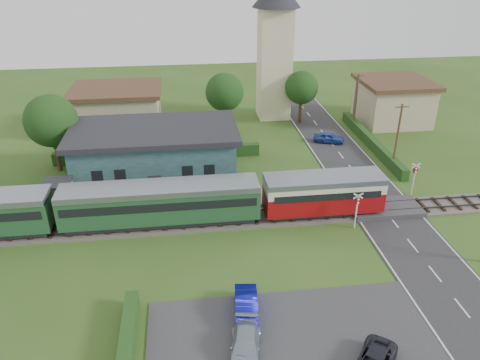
{
  "coord_description": "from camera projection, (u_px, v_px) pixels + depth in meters",
  "views": [
    {
      "loc": [
        -7.1,
        -31.56,
        20.97
      ],
      "look_at": [
        -2.55,
        4.0,
        2.79
      ],
      "focal_mm": 35.0,
      "sensor_mm": 36.0,
      "label": 1
    }
  ],
  "objects": [
    {
      "name": "ground",
      "position": [
        277.0,
        231.0,
        38.21
      ],
      "size": [
        120.0,
        120.0,
        0.0
      ],
      "primitive_type": "plane",
      "color": "#2D4C19"
    },
    {
      "name": "railway_track",
      "position": [
        273.0,
        217.0,
        39.93
      ],
      "size": [
        76.0,
        3.2,
        0.49
      ],
      "color": "#4C443D",
      "rests_on": "ground"
    },
    {
      "name": "road",
      "position": [
        394.0,
        222.0,
        39.33
      ],
      "size": [
        6.0,
        70.0,
        0.05
      ],
      "primitive_type": "cube",
      "color": "#28282B",
      "rests_on": "ground"
    },
    {
      "name": "car_park",
      "position": [
        292.0,
        343.0,
        27.41
      ],
      "size": [
        17.0,
        9.0,
        0.08
      ],
      "primitive_type": "cube",
      "color": "#333335",
      "rests_on": "ground"
    },
    {
      "name": "crossing_deck",
      "position": [
        385.0,
        208.0,
        41.01
      ],
      "size": [
        6.2,
        3.4,
        0.45
      ],
      "primitive_type": "cube",
      "color": "#333335",
      "rests_on": "ground"
    },
    {
      "name": "platform",
      "position": [
        155.0,
        204.0,
        41.58
      ],
      "size": [
        30.0,
        3.0,
        0.45
      ],
      "primitive_type": "cube",
      "color": "gray",
      "rests_on": "ground"
    },
    {
      "name": "equipment_hut",
      "position": [
        59.0,
        195.0,
        39.98
      ],
      "size": [
        2.3,
        2.3,
        2.55
      ],
      "color": "beige",
      "rests_on": "platform"
    },
    {
      "name": "station_building",
      "position": [
        155.0,
        153.0,
        45.59
      ],
      "size": [
        16.0,
        9.0,
        5.3
      ],
      "color": "#234C4A",
      "rests_on": "ground"
    },
    {
      "name": "train",
      "position": [
        121.0,
        205.0,
        37.58
      ],
      "size": [
        43.2,
        2.9,
        3.4
      ],
      "color": "#232328",
      "rests_on": "ground"
    },
    {
      "name": "church_tower",
      "position": [
        275.0,
        39.0,
        58.92
      ],
      "size": [
        6.0,
        6.0,
        17.6
      ],
      "color": "beige",
      "rests_on": "ground"
    },
    {
      "name": "house_west",
      "position": [
        118.0,
        109.0,
        57.37
      ],
      "size": [
        10.8,
        8.8,
        5.5
      ],
      "color": "tan",
      "rests_on": "ground"
    },
    {
      "name": "house_east",
      "position": [
        393.0,
        101.0,
        60.44
      ],
      "size": [
        8.8,
        8.8,
        5.5
      ],
      "color": "tan",
      "rests_on": "ground"
    },
    {
      "name": "hedge_carpark",
      "position": [
        126.0,
        352.0,
        26.08
      ],
      "size": [
        0.8,
        9.0,
        1.2
      ],
      "primitive_type": "cube",
      "color": "#193814",
      "rests_on": "ground"
    },
    {
      "name": "hedge_roadside",
      "position": [
        371.0,
        142.0,
        53.7
      ],
      "size": [
        0.8,
        18.0,
        1.2
      ],
      "primitive_type": "cube",
      "color": "#193814",
      "rests_on": "ground"
    },
    {
      "name": "hedge_station",
      "position": [
        158.0,
        154.0,
        50.5
      ],
      "size": [
        22.0,
        0.8,
        1.3
      ],
      "primitive_type": "cube",
      "color": "#193814",
      "rests_on": "ground"
    },
    {
      "name": "tree_a",
      "position": [
        51.0,
        121.0,
        45.9
      ],
      "size": [
        5.2,
        5.2,
        8.0
      ],
      "color": "#332316",
      "rests_on": "ground"
    },
    {
      "name": "tree_b",
      "position": [
        224.0,
        92.0,
        56.06
      ],
      "size": [
        4.6,
        4.6,
        7.34
      ],
      "color": "#332316",
      "rests_on": "ground"
    },
    {
      "name": "tree_c",
      "position": [
        302.0,
        88.0,
        59.13
      ],
      "size": [
        4.2,
        4.2,
        6.78
      ],
      "color": "#332316",
      "rests_on": "ground"
    },
    {
      "name": "utility_pole_c",
      "position": [
        397.0,
        136.0,
        47.03
      ],
      "size": [
        1.4,
        0.22,
        7.0
      ],
      "color": "#473321",
      "rests_on": "ground"
    },
    {
      "name": "utility_pole_d",
      "position": [
        356.0,
        101.0,
        57.64
      ],
      "size": [
        1.4,
        0.22,
        7.0
      ],
      "color": "#473321",
      "rests_on": "ground"
    },
    {
      "name": "crossing_signal_near",
      "position": [
        357.0,
        205.0,
        37.61
      ],
      "size": [
        0.84,
        0.28,
        3.28
      ],
      "color": "silver",
      "rests_on": "ground"
    },
    {
      "name": "crossing_signal_far",
      "position": [
        415.0,
        174.0,
        42.67
      ],
      "size": [
        0.84,
        0.28,
        3.28
      ],
      "color": "silver",
      "rests_on": "ground"
    },
    {
      "name": "streetlamp_west",
      "position": [
        49.0,
        124.0,
        52.04
      ],
      "size": [
        0.3,
        0.3,
        5.15
      ],
      "color": "#3F3F47",
      "rests_on": "ground"
    },
    {
      "name": "streetlamp_east",
      "position": [
        356.0,
        93.0,
        62.53
      ],
      "size": [
        0.3,
        0.3,
        5.15
      ],
      "color": "#3F3F47",
      "rests_on": "ground"
    },
    {
      "name": "car_on_road",
      "position": [
        329.0,
        138.0,
        54.75
      ],
      "size": [
        3.84,
        2.63,
        1.22
      ],
      "primitive_type": "imported",
      "rotation": [
        0.0,
        0.0,
        1.2
      ],
      "color": "#28459E",
      "rests_on": "road"
    },
    {
      "name": "car_park_blue",
      "position": [
        246.0,
        308.0,
        29.03
      ],
      "size": [
        1.81,
        4.17,
        1.34
      ],
      "primitive_type": "imported",
      "rotation": [
        0.0,
        0.0,
        -0.1
      ],
      "color": "#0E11A4",
      "rests_on": "car_park"
    },
    {
      "name": "car_park_silver",
      "position": [
        245.0,
        346.0,
        26.39
      ],
      "size": [
        2.44,
        4.38,
        1.2
      ],
      "primitive_type": "imported",
      "rotation": [
        0.0,
        0.0,
        -0.19
      ],
      "color": "#94A2AF",
      "rests_on": "car_park"
    },
    {
      "name": "pedestrian_near",
      "position": [
        218.0,
        190.0,
        41.63
      ],
      "size": [
        0.68,
        0.48,
        1.77
      ],
      "primitive_type": "imported",
      "rotation": [
        0.0,
        0.0,
        3.05
      ],
      "color": "gray",
      "rests_on": "platform"
    },
    {
      "name": "pedestrian_far",
      "position": [
        105.0,
        193.0,
        40.89
      ],
      "size": [
        0.88,
        1.06,
        1.96
      ],
      "primitive_type": "imported",
      "rotation": [
        0.0,
        0.0,
        1.73
      ],
      "color": "gray",
      "rests_on": "platform"
    }
  ]
}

